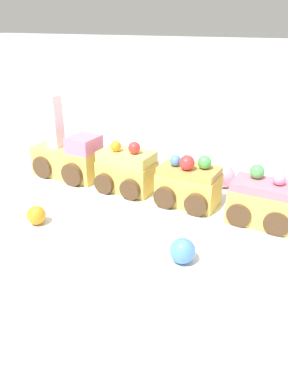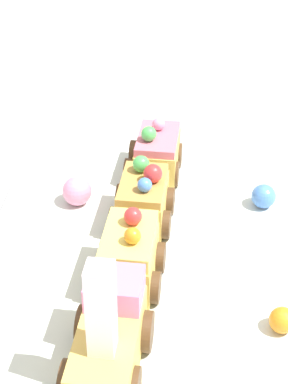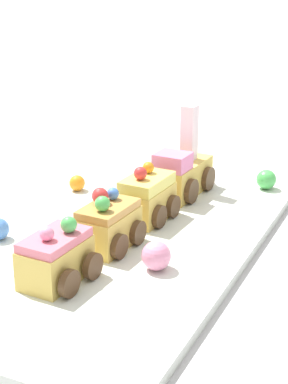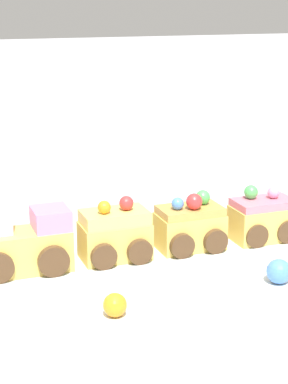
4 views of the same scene
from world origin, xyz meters
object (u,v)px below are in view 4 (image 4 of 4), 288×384
Objects in this scene: cake_train_locomotive at (15,246)px; cake_car_strawberry at (261,219)px; cake_car_lemon at (115,235)px; cake_car_caramel at (190,227)px; gumball_blue at (279,271)px; gumball_orange at (115,305)px; gumball_pink at (184,214)px.

cake_car_strawberry is (-0.30, 0.02, -0.00)m from cake_train_locomotive.
cake_car_lemon reaches higher than cake_car_strawberry.
cake_car_lemon is 0.19m from cake_car_strawberry.
cake_car_caramel is (-0.09, 0.01, -0.00)m from cake_car_lemon.
cake_car_caramel is at bearing -73.52° from gumball_blue.
cake_car_caramel is at bearing -138.71° from gumball_orange.
gumball_orange is at bearing 72.15° from cake_car_lemon.
gumball_pink is 1.22× the size of gumball_blue.
gumball_pink is at bearing -87.63° from gumball_blue.
cake_car_lemon is at bearing 0.03° from cake_car_strawberry.
cake_car_strawberry is 2.50× the size of gumball_pink.
cake_car_lemon is 3.04× the size of gumball_blue.
cake_train_locomotive is 0.15m from gumball_orange.
cake_car_lemon is 3.51× the size of gumball_orange.
cake_car_caramel is 0.13m from gumball_blue.
gumball_orange is (0.17, 0.20, -0.00)m from gumball_pink.
cake_train_locomotive is 0.11m from cake_car_lemon.
cake_car_lemon is 1.00× the size of cake_car_strawberry.
cake_car_lemon is 2.50× the size of gumball_pink.
gumball_orange is at bearing 49.00° from gumball_pink.
gumball_blue reaches higher than gumball_orange.
cake_car_lemon is 0.09m from cake_car_caramel.
cake_car_caramel is 0.10m from cake_car_strawberry.
cake_car_lemon is at bearing -0.03° from cake_car_caramel.
gumball_blue is (-0.04, 0.13, -0.01)m from cake_car_caramel.
gumball_pink is (-0.12, -0.07, -0.01)m from cake_car_lemon.
cake_train_locomotive is at bearing -0.05° from cake_car_caramel.
cake_car_caramel is at bearing 0.10° from cake_car_strawberry.
cake_train_locomotive is 0.21m from cake_car_caramel.
cake_train_locomotive is 0.28m from gumball_blue.
gumball_pink is 1.41× the size of gumball_orange.
cake_car_caramel reaches higher than gumball_orange.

